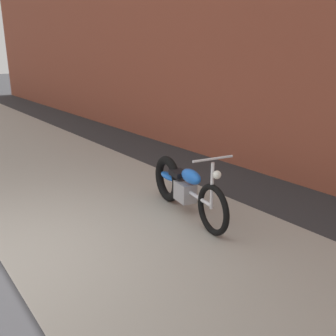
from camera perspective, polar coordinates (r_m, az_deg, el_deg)
ground_plane at (r=4.77m, az=-23.73°, el=-13.06°), size 80.00×80.00×0.00m
sidewalk_slab at (r=5.33m, az=-5.09°, el=-8.29°), size 36.00×3.50×0.01m
brick_building_wall at (r=7.25m, az=19.77°, el=20.38°), size 36.00×0.50×5.63m
motorcycle_blue at (r=5.55m, az=2.24°, el=-2.77°), size 1.99×0.67×1.03m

